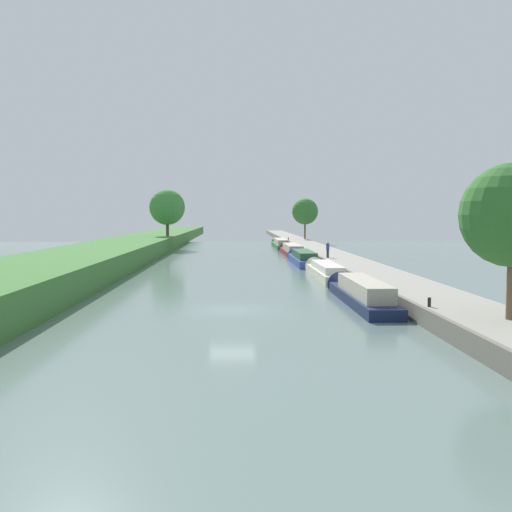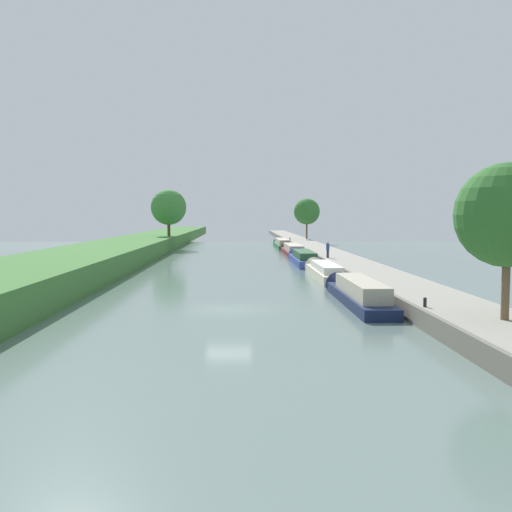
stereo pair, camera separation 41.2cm
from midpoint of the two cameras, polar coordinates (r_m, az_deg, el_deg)
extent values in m
plane|color=slate|center=(31.29, -2.81, -5.45)|extent=(160.00, 160.00, 0.00)
cube|color=gray|center=(33.03, 17.13, -4.36)|extent=(4.22, 260.00, 0.86)
cube|color=#6B665B|center=(32.36, 13.38, -4.42)|extent=(0.25, 260.00, 0.91)
cube|color=#141E42|center=(33.65, 10.33, -4.29)|extent=(1.92, 11.55, 0.62)
cube|color=#B2A893|center=(32.99, 10.57, -3.14)|extent=(1.57, 8.08, 0.89)
cone|color=#141E42|center=(39.82, 8.38, -2.97)|extent=(1.82, 1.15, 1.82)
cube|color=beige|center=(47.13, 6.85, -1.80)|extent=(1.90, 11.43, 0.71)
cube|color=silver|center=(46.51, 6.97, -1.09)|extent=(1.56, 8.00, 0.56)
cone|color=beige|center=(53.32, 5.81, -1.10)|extent=(1.80, 1.14, 1.80)
cube|color=#283D93|center=(60.34, 4.62, -0.47)|extent=(2.13, 11.94, 0.72)
cube|color=#234C2D|center=(59.69, 4.69, 0.18)|extent=(1.75, 8.36, 0.73)
cone|color=#283D93|center=(66.89, 3.97, -0.02)|extent=(2.02, 1.28, 2.02)
cube|color=maroon|center=(74.67, 3.51, 0.37)|extent=(2.17, 14.30, 0.59)
cube|color=#B2A893|center=(73.92, 3.56, 0.88)|extent=(1.78, 10.01, 0.81)
cone|color=maroon|center=(82.42, 2.98, 0.73)|extent=(2.06, 1.30, 2.06)
cube|color=#1E6033|center=(91.21, 2.37, 1.07)|extent=(2.02, 14.95, 0.62)
cube|color=#B2A893|center=(90.43, 2.41, 1.49)|extent=(1.66, 10.47, 0.80)
cone|color=#1E6033|center=(99.26, 2.02, 1.32)|extent=(1.92, 1.21, 1.92)
cylinder|color=brown|center=(25.71, 24.00, -2.39)|extent=(0.34, 0.34, 3.17)
cylinder|color=brown|center=(104.29, 4.87, 2.77)|extent=(0.31, 0.31, 3.73)
sphere|color=#33702D|center=(104.26, 4.88, 4.52)|extent=(4.81, 4.81, 4.81)
cylinder|color=#4C3828|center=(88.06, -9.10, 2.97)|extent=(0.47, 0.47, 2.94)
sphere|color=#3D7F38|center=(88.05, -9.12, 4.90)|extent=(5.48, 5.48, 5.48)
cylinder|color=#282D42|center=(58.16, 7.08, 0.23)|extent=(0.26, 0.26, 0.82)
cylinder|color=#28428E|center=(58.12, 7.09, 0.94)|extent=(0.34, 0.34, 0.62)
sphere|color=tan|center=(58.09, 7.09, 1.35)|extent=(0.22, 0.22, 0.22)
cylinder|color=black|center=(28.03, 16.75, -4.50)|extent=(0.16, 0.16, 0.45)
cylinder|color=black|center=(99.13, 3.18, 1.76)|extent=(0.16, 0.16, 0.45)
camera|label=1|loc=(0.21, -90.20, -0.01)|focal=39.47mm
camera|label=2|loc=(0.21, 89.80, 0.01)|focal=39.47mm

